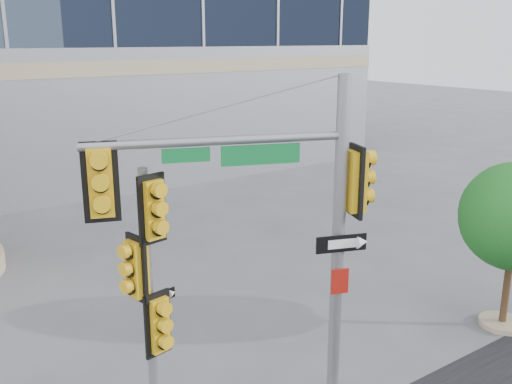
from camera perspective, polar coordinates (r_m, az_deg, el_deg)
ground at (r=12.28m, az=4.12°, el=-16.01°), size 120.00×120.00×0.00m
main_signal_pole at (r=9.18m, az=2.30°, el=-2.25°), size 4.32×1.92×5.81m
secondary_signal_pole at (r=9.35m, az=-10.62°, el=-8.73°), size 0.81×0.58×4.43m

